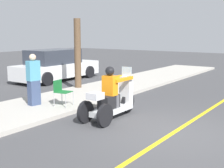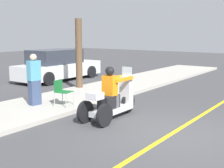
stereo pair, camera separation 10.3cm
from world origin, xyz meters
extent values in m
plane|color=#424244|center=(0.00, 0.00, 0.00)|extent=(60.00, 60.00, 0.00)
cube|color=gold|center=(0.27, 0.00, 0.00)|extent=(24.00, 0.12, 0.01)
cube|color=#B2ADA3|center=(0.00, 4.60, 0.06)|extent=(28.00, 2.80, 0.12)
cylinder|color=black|center=(1.12, 2.00, 0.31)|extent=(0.61, 0.10, 0.61)
cylinder|color=black|center=(-0.53, 1.67, 0.31)|extent=(0.61, 0.10, 0.61)
cylinder|color=black|center=(-0.53, 2.33, 0.31)|extent=(0.61, 0.10, 0.61)
cube|color=silver|center=(0.27, 2.00, 0.25)|extent=(1.56, 0.46, 0.15)
cube|color=black|center=(0.11, 2.00, 0.51)|extent=(0.62, 0.36, 0.38)
cube|color=silver|center=(1.02, 2.00, 0.64)|extent=(0.24, 0.36, 0.95)
cube|color=silver|center=(1.04, 2.00, 1.27)|extent=(0.03, 0.33, 0.30)
cube|color=silver|center=(-0.51, 2.00, 0.79)|extent=(0.36, 0.36, 0.18)
cube|color=orange|center=(0.16, 2.00, 0.97)|extent=(0.26, 0.38, 0.55)
sphere|color=black|center=(0.16, 2.00, 1.38)|extent=(0.26, 0.26, 0.26)
cube|color=#515156|center=(0.29, 1.88, 0.51)|extent=(0.14, 0.14, 0.38)
cube|color=#515156|center=(0.29, 2.12, 0.51)|extent=(0.14, 0.14, 0.38)
cube|color=orange|center=(0.59, 1.80, 1.11)|extent=(0.86, 0.09, 0.09)
cube|color=orange|center=(0.59, 2.20, 1.11)|extent=(0.86, 0.09, 0.09)
cube|color=#38476B|center=(-0.23, 4.71, 0.52)|extent=(0.38, 0.27, 0.80)
cube|color=#4C99B7|center=(-0.23, 4.71, 1.24)|extent=(0.42, 0.28, 0.63)
sphere|color=beige|center=(-0.23, 4.71, 1.66)|extent=(0.22, 0.22, 0.22)
cylinder|color=#A5A8AD|center=(0.05, 3.60, 0.34)|extent=(0.02, 0.02, 0.44)
cylinder|color=#A5A8AD|center=(0.49, 3.67, 0.34)|extent=(0.02, 0.02, 0.44)
cylinder|color=#A5A8AD|center=(-0.02, 4.03, 0.34)|extent=(0.02, 0.02, 0.44)
cylinder|color=#A5A8AD|center=(0.41, 4.11, 0.34)|extent=(0.02, 0.02, 0.44)
cube|color=#19662D|center=(0.23, 3.85, 0.57)|extent=(0.51, 0.51, 0.02)
cube|color=#19662D|center=(0.20, 4.07, 0.75)|extent=(0.44, 0.10, 0.38)
cube|color=silver|center=(4.61, 8.46, 0.52)|extent=(4.79, 1.72, 0.69)
cube|color=#2D333D|center=(4.37, 8.46, 1.22)|extent=(2.64, 1.55, 0.71)
cylinder|color=black|center=(6.16, 7.60, 0.32)|extent=(0.64, 0.22, 0.64)
cylinder|color=black|center=(6.16, 9.32, 0.32)|extent=(0.64, 0.22, 0.64)
cylinder|color=black|center=(3.05, 7.60, 0.32)|extent=(0.64, 0.22, 0.64)
cylinder|color=black|center=(3.05, 9.32, 0.32)|extent=(0.64, 0.22, 0.64)
cylinder|color=brown|center=(3.05, 5.69, 1.56)|extent=(0.28, 0.28, 2.89)
camera|label=1|loc=(-6.88, -2.96, 2.46)|focal=50.00mm
camera|label=2|loc=(-6.82, -3.04, 2.46)|focal=50.00mm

